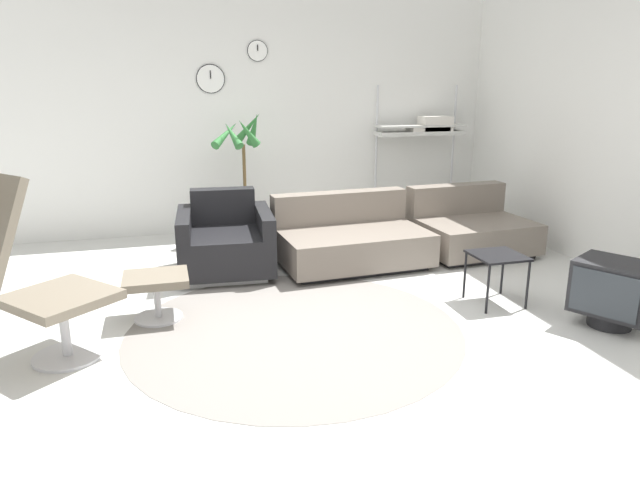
# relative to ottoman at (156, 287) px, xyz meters

# --- Properties ---
(ground_plane) EXTENTS (12.00, 12.00, 0.00)m
(ground_plane) POSITION_rel_ottoman_xyz_m (1.13, -0.43, -0.26)
(ground_plane) COLOR silver
(wall_back) EXTENTS (12.00, 0.09, 2.80)m
(wall_back) POSITION_rel_ottoman_xyz_m (1.13, 2.61, 1.14)
(wall_back) COLOR silver
(wall_back) RESTS_ON ground_plane
(round_rug) EXTENTS (2.42, 2.42, 0.01)m
(round_rug) POSITION_rel_ottoman_xyz_m (0.95, -0.48, -0.25)
(round_rug) COLOR slate
(round_rug) RESTS_ON ground_plane
(ottoman) EXTENTS (0.47, 0.40, 0.35)m
(ottoman) POSITION_rel_ottoman_xyz_m (0.00, 0.00, 0.00)
(ottoman) COLOR #BCBCC1
(ottoman) RESTS_ON ground_plane
(armchair_red) EXTENTS (0.91, 0.94, 0.74)m
(armchair_red) POSITION_rel_ottoman_xyz_m (0.62, 0.98, 0.02)
(armchair_red) COLOR silver
(armchair_red) RESTS_ON ground_plane
(couch_low) EXTENTS (1.46, 1.01, 0.67)m
(couch_low) POSITION_rel_ottoman_xyz_m (1.83, 0.92, -0.02)
(couch_low) COLOR black
(couch_low) RESTS_ON ground_plane
(couch_second) EXTENTS (1.18, 0.99, 0.67)m
(couch_second) POSITION_rel_ottoman_xyz_m (3.18, 0.99, -0.02)
(couch_second) COLOR black
(couch_second) RESTS_ON ground_plane
(side_table) EXTENTS (0.39, 0.39, 0.41)m
(side_table) POSITION_rel_ottoman_xyz_m (2.63, -0.39, 0.11)
(side_table) COLOR black
(side_table) RESTS_ON ground_plane
(crt_television) EXTENTS (0.61, 0.65, 0.49)m
(crt_television) POSITION_rel_ottoman_xyz_m (3.20, -1.01, 0.02)
(crt_television) COLOR black
(crt_television) RESTS_ON ground_plane
(potted_plant) EXTENTS (0.61, 0.59, 1.44)m
(potted_plant) POSITION_rel_ottoman_xyz_m (0.97, 2.07, 0.32)
(potted_plant) COLOR #333338
(potted_plant) RESTS_ON ground_plane
(shelf_unit) EXTENTS (1.11, 0.28, 1.70)m
(shelf_unit) POSITION_rel_ottoman_xyz_m (3.27, 2.33, 0.92)
(shelf_unit) COLOR #BCBCC1
(shelf_unit) RESTS_ON ground_plane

